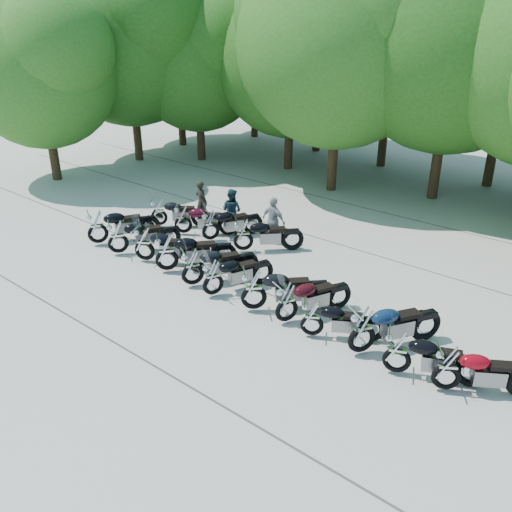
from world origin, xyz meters
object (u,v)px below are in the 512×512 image
Objects in this scene: motorcycle_6 at (254,288)px; motorcycle_13 at (183,218)px; motorcycle_4 at (192,266)px; rider_2 at (274,221)px; motorcycle_3 at (166,251)px; motorcycle_1 at (118,236)px; motorcycle_10 at (398,351)px; motorcycle_14 at (210,224)px; motorcycle_0 at (97,226)px; rider_0 at (201,202)px; rider_1 at (232,211)px; motorcycle_15 at (243,234)px; motorcycle_9 at (362,329)px; motorcycle_11 at (448,367)px; motorcycle_5 at (213,277)px; motorcycle_2 at (144,243)px; motorcycle_7 at (287,301)px; motorcycle_12 at (159,211)px; motorcycle_8 at (312,317)px.

motorcycle_13 is (-5.60, 2.60, -0.06)m from motorcycle_6.
rider_2 is (-0.18, 4.17, 0.18)m from motorcycle_4.
motorcycle_3 is 3.14m from motorcycle_13.
motorcycle_1 reaches higher than motorcycle_10.
motorcycle_0 is at bearing 70.05° from motorcycle_14.
motorcycle_10 is 1.37× the size of rider_0.
motorcycle_14 is 1.35× the size of rider_2.
rider_1 is (-8.75, 4.06, 0.20)m from motorcycle_10.
motorcycle_4 is at bearing 144.61° from motorcycle_15.
motorcycle_11 is at bearing -150.79° from motorcycle_9.
motorcycle_15 is at bearing -104.02° from motorcycle_1.
motorcycle_3 reaches higher than motorcycle_5.
motorcycle_4 is at bearing 32.07° from motorcycle_9.
rider_1 reaches higher than motorcycle_2.
rider_0 is at bearing -22.12° from motorcycle_13.
motorcycle_6 is 4.84m from rider_2.
rider_2 is (-3.61, 4.04, 0.20)m from motorcycle_7.
motorcycle_3 is 1.10× the size of motorcycle_14.
motorcycle_12 is (0.32, 2.55, -0.08)m from motorcycle_0.
rider_1 is at bearing -97.61° from motorcycle_0.
motorcycle_2 is 8.17m from motorcycle_9.
motorcycle_0 is 5.76m from motorcycle_5.
motorcycle_0 is 1.50× the size of rider_1.
motorcycle_4 is at bearing 57.63° from motorcycle_11.
motorcycle_14 is 1.18m from rider_1.
motorcycle_7 is at bearing -145.50° from motorcycle_12.
motorcycle_3 is 1.12× the size of motorcycle_5.
rider_1 is at bearing -174.71° from rider_0.
rider_0 is (-0.04, 4.05, 0.14)m from motorcycle_1.
motorcycle_10 is 1.35× the size of rider_1.
motorcycle_11 is 10.62m from rider_1.
rider_0 is (0.88, 1.43, 0.20)m from motorcycle_12.
motorcycle_11 is 0.98× the size of motorcycle_13.
rider_2 is (1.84, 1.32, 0.20)m from motorcycle_14.
rider_1 is (2.50, 1.40, 0.21)m from motorcycle_12.
motorcycle_6 is (4.84, -0.14, 0.03)m from motorcycle_2.
motorcycle_2 is 3.84m from rider_1.
rider_2 reaches higher than motorcycle_9.
motorcycle_13 is (-6.68, 2.52, -0.01)m from motorcycle_7.
rider_0 reaches higher than motorcycle_2.
motorcycle_10 is 1.02× the size of motorcycle_12.
motorcycle_6 is at bearing 179.99° from motorcycle_15.
rider_1 is at bearing -78.39° from motorcycle_1.
motorcycle_9 is 1.07× the size of motorcycle_15.
motorcycle_11 is (10.31, -0.11, -0.05)m from motorcycle_2.
rider_2 reaches higher than motorcycle_4.
motorcycle_5 is 0.90× the size of motorcycle_6.
motorcycle_5 is at bearing 58.16° from motorcycle_11.
motorcycle_0 is at bearing 57.29° from motorcycle_8.
motorcycle_12 is at bearing 22.17° from rider_2.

